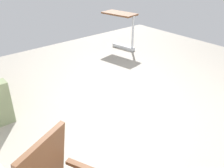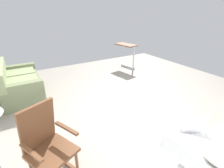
# 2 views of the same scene
# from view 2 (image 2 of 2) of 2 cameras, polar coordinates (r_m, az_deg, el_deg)

# --- Properties ---
(ground_plane) EXTENTS (7.20, 7.20, 0.00)m
(ground_plane) POSITION_cam_2_polar(r_m,az_deg,el_deg) (3.81, 5.34, -7.59)
(ground_plane) COLOR gray
(couch) EXTENTS (1.62, 0.88, 0.85)m
(couch) POSITION_cam_2_polar(r_m,az_deg,el_deg) (4.69, -28.75, -0.09)
(couch) COLOR #737D57
(couch) RESTS_ON ground
(rocking_chair) EXTENTS (0.89, 0.74, 1.05)m
(rocking_chair) POSITION_cam_2_polar(r_m,az_deg,el_deg) (2.26, -21.02, -19.22)
(rocking_chair) COLOR brown
(rocking_chair) RESTS_ON ground
(overbed_table) EXTENTS (0.87, 0.53, 0.84)m
(overbed_table) POSITION_cam_2_polar(r_m,az_deg,el_deg) (6.21, 5.16, 10.42)
(overbed_table) COLOR #B2B5BA
(overbed_table) RESTS_ON ground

